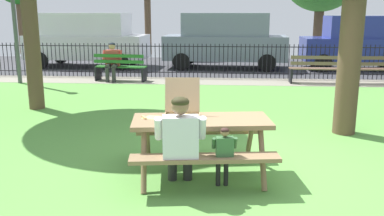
{
  "coord_description": "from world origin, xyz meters",
  "views": [
    {
      "loc": [
        -0.42,
        -5.74,
        2.15
      ],
      "look_at": [
        -0.88,
        0.31,
        0.75
      ],
      "focal_mm": 39.36,
      "sensor_mm": 36.0,
      "label": 1
    }
  ],
  "objects_px": {
    "park_bench_left": "(120,68)",
    "parked_car_far_left": "(87,39)",
    "adult_at_table": "(180,139)",
    "park_bench_right": "(374,70)",
    "parked_car_center": "(356,42)",
    "lamp_post_walkway": "(13,1)",
    "pizza_box_open": "(182,110)",
    "person_on_park_bench": "(112,60)",
    "child_at_table": "(224,152)",
    "picnic_table_foreground": "(201,132)",
    "parked_car_left": "(225,39)",
    "park_bench_center": "(316,70)",
    "pizza_slice_on_table": "(150,117)"
  },
  "relations": [
    {
      "from": "park_bench_left",
      "to": "person_on_park_bench",
      "type": "distance_m",
      "value": 0.35
    },
    {
      "from": "park_bench_left",
      "to": "person_on_park_bench",
      "type": "bearing_deg",
      "value": 175.81
    },
    {
      "from": "adult_at_table",
      "to": "child_at_table",
      "type": "relative_size",
      "value": 1.47
    },
    {
      "from": "lamp_post_walkway",
      "to": "parked_car_far_left",
      "type": "distance_m",
      "value": 4.29
    },
    {
      "from": "parked_car_center",
      "to": "park_bench_center",
      "type": "bearing_deg",
      "value": -122.24
    },
    {
      "from": "adult_at_table",
      "to": "pizza_box_open",
      "type": "bearing_deg",
      "value": 93.38
    },
    {
      "from": "child_at_table",
      "to": "park_bench_right",
      "type": "distance_m",
      "value": 9.25
    },
    {
      "from": "adult_at_table",
      "to": "parked_car_center",
      "type": "xyz_separation_m",
      "value": [
        5.43,
        11.46,
        0.35
      ]
    },
    {
      "from": "pizza_box_open",
      "to": "parked_car_left",
      "type": "xyz_separation_m",
      "value": [
        0.6,
        10.85,
        0.23
      ]
    },
    {
      "from": "lamp_post_walkway",
      "to": "pizza_box_open",
      "type": "bearing_deg",
      "value": -50.54
    },
    {
      "from": "adult_at_table",
      "to": "park_bench_right",
      "type": "distance_m",
      "value": 9.54
    },
    {
      "from": "park_bench_left",
      "to": "park_bench_center",
      "type": "relative_size",
      "value": 1.02
    },
    {
      "from": "picnic_table_foreground",
      "to": "parked_car_center",
      "type": "height_order",
      "value": "parked_car_center"
    },
    {
      "from": "adult_at_table",
      "to": "park_bench_right",
      "type": "height_order",
      "value": "adult_at_table"
    },
    {
      "from": "picnic_table_foreground",
      "to": "person_on_park_bench",
      "type": "distance_m",
      "value": 8.24
    },
    {
      "from": "pizza_slice_on_table",
      "to": "parked_car_left",
      "type": "distance_m",
      "value": 10.95
    },
    {
      "from": "adult_at_table",
      "to": "lamp_post_walkway",
      "type": "bearing_deg",
      "value": 127.29
    },
    {
      "from": "parked_car_far_left",
      "to": "park_bench_center",
      "type": "bearing_deg",
      "value": -22.35
    },
    {
      "from": "pizza_box_open",
      "to": "pizza_slice_on_table",
      "type": "height_order",
      "value": "pizza_box_open"
    },
    {
      "from": "park_bench_left",
      "to": "park_bench_center",
      "type": "bearing_deg",
      "value": -0.0
    },
    {
      "from": "park_bench_left",
      "to": "child_at_table",
      "type": "bearing_deg",
      "value": -68.1
    },
    {
      "from": "parked_car_left",
      "to": "parked_car_center",
      "type": "bearing_deg",
      "value": 0.0
    },
    {
      "from": "pizza_box_open",
      "to": "adult_at_table",
      "type": "bearing_deg",
      "value": -86.62
    },
    {
      "from": "park_bench_right",
      "to": "lamp_post_walkway",
      "type": "bearing_deg",
      "value": -176.66
    },
    {
      "from": "park_bench_center",
      "to": "parked_car_center",
      "type": "relative_size",
      "value": 0.41
    },
    {
      "from": "park_bench_right",
      "to": "picnic_table_foreground",
      "type": "bearing_deg",
      "value": -122.37
    },
    {
      "from": "pizza_slice_on_table",
      "to": "parked_car_center",
      "type": "distance_m",
      "value": 12.38
    },
    {
      "from": "parked_car_far_left",
      "to": "parked_car_center",
      "type": "height_order",
      "value": "parked_car_far_left"
    },
    {
      "from": "pizza_box_open",
      "to": "lamp_post_walkway",
      "type": "relative_size",
      "value": 0.15
    },
    {
      "from": "park_bench_center",
      "to": "parked_car_left",
      "type": "xyz_separation_m",
      "value": [
        -2.75,
        3.35,
        0.68
      ]
    },
    {
      "from": "park_bench_left",
      "to": "person_on_park_bench",
      "type": "relative_size",
      "value": 1.37
    },
    {
      "from": "park_bench_right",
      "to": "child_at_table",
      "type": "bearing_deg",
      "value": -119.14
    },
    {
      "from": "park_bench_left",
      "to": "parked_car_left",
      "type": "height_order",
      "value": "parked_car_left"
    },
    {
      "from": "park_bench_left",
      "to": "parked_car_far_left",
      "type": "distance_m",
      "value": 4.01
    },
    {
      "from": "parked_car_left",
      "to": "parked_car_center",
      "type": "relative_size",
      "value": 1.2
    },
    {
      "from": "picnic_table_foreground",
      "to": "parked_car_center",
      "type": "distance_m",
      "value": 12.11
    },
    {
      "from": "child_at_table",
      "to": "parked_car_left",
      "type": "relative_size",
      "value": 0.17
    },
    {
      "from": "adult_at_table",
      "to": "parked_car_far_left",
      "type": "xyz_separation_m",
      "value": [
        -4.82,
        11.46,
        0.44
      ]
    },
    {
      "from": "park_bench_right",
      "to": "person_on_park_bench",
      "type": "relative_size",
      "value": 1.37
    },
    {
      "from": "park_bench_center",
      "to": "person_on_park_bench",
      "type": "bearing_deg",
      "value": 179.83
    },
    {
      "from": "picnic_table_foreground",
      "to": "parked_car_far_left",
      "type": "relative_size",
      "value": 0.42
    },
    {
      "from": "pizza_box_open",
      "to": "park_bench_left",
      "type": "relative_size",
      "value": 0.37
    },
    {
      "from": "park_bench_left",
      "to": "parked_car_center",
      "type": "xyz_separation_m",
      "value": [
        8.15,
        3.35,
        0.59
      ]
    },
    {
      "from": "park_bench_right",
      "to": "parked_car_far_left",
      "type": "relative_size",
      "value": 0.35
    },
    {
      "from": "picnic_table_foreground",
      "to": "parked_car_left",
      "type": "xyz_separation_m",
      "value": [
        0.34,
        10.92,
        0.5
      ]
    },
    {
      "from": "park_bench_right",
      "to": "parked_car_left",
      "type": "relative_size",
      "value": 0.35
    },
    {
      "from": "picnic_table_foreground",
      "to": "child_at_table",
      "type": "bearing_deg",
      "value": -58.83
    },
    {
      "from": "lamp_post_walkway",
      "to": "parked_car_far_left",
      "type": "height_order",
      "value": "lamp_post_walkway"
    },
    {
      "from": "park_bench_left",
      "to": "parked_car_center",
      "type": "distance_m",
      "value": 8.83
    },
    {
      "from": "park_bench_center",
      "to": "parked_car_far_left",
      "type": "relative_size",
      "value": 0.34
    }
  ]
}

